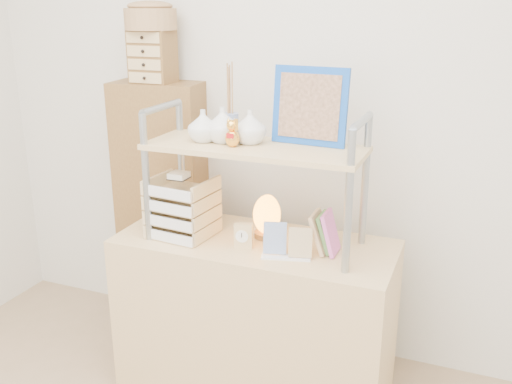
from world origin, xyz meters
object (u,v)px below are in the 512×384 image
(cabinet, at_px, (163,210))
(desk, at_px, (255,318))
(salt_lamp, at_px, (267,216))
(letter_tray, at_px, (181,211))

(cabinet, bearing_deg, desk, -35.27)
(desk, bearing_deg, salt_lamp, 62.60)
(cabinet, bearing_deg, letter_tray, -57.27)
(desk, bearing_deg, letter_tray, -167.69)
(cabinet, distance_m, salt_lamp, 0.79)
(letter_tray, relative_size, salt_lamp, 1.51)
(desk, height_order, cabinet, cabinet)
(desk, xyz_separation_m, cabinet, (-0.68, 0.37, 0.30))
(cabinet, xyz_separation_m, salt_lamp, (0.71, -0.31, 0.17))
(salt_lamp, bearing_deg, cabinet, 156.42)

